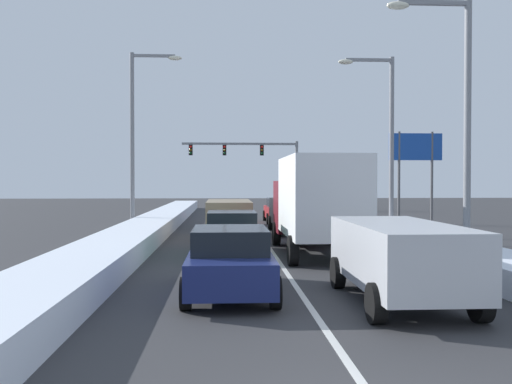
{
  "coord_description": "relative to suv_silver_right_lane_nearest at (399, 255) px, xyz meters",
  "views": [
    {
      "loc": [
        -1.74,
        -5.54,
        2.55
      ],
      "look_at": [
        0.5,
        33.84,
        1.79
      ],
      "focal_mm": 39.51,
      "sensor_mm": 36.0,
      "label": 1
    }
  ],
  "objects": [
    {
      "name": "ground_plane",
      "position": [
        -1.93,
        12.27,
        -1.02
      ],
      "size": [
        120.0,
        120.0,
        0.0
      ],
      "primitive_type": "plane",
      "color": "#333335"
    },
    {
      "name": "street_lamp_left_mid",
      "position": [
        -8.05,
        17.67,
        4.38
      ],
      "size": [
        2.66,
        0.36,
        9.14
      ],
      "color": "gray",
      "rests_on": "ground"
    },
    {
      "name": "lane_stripe_between_right_lane_and_center_lane",
      "position": [
        -1.93,
        16.84,
        -1.01
      ],
      "size": [
        0.14,
        50.28,
        0.01
      ],
      "primitive_type": "cube",
      "color": "silver",
      "rests_on": "ground"
    },
    {
      "name": "roadside_sign_right",
      "position": [
        7.73,
        21.4,
        3.0
      ],
      "size": [
        3.2,
        0.16,
        5.5
      ],
      "color": "#59595B",
      "rests_on": "ground"
    },
    {
      "name": "box_truck_right_lane_second",
      "position": [
        -0.47,
        7.69,
        0.88
      ],
      "size": [
        2.53,
        7.2,
        3.36
      ],
      "color": "maroon",
      "rests_on": "ground"
    },
    {
      "name": "street_lamp_right_near",
      "position": [
        3.46,
        5.41,
        3.87
      ],
      "size": [
        2.66,
        0.36,
        8.16
      ],
      "color": "gray",
      "rests_on": "ground"
    },
    {
      "name": "suv_black_right_lane_third",
      "position": [
        -0.27,
        16.03,
        0.0
      ],
      "size": [
        2.16,
        4.9,
        1.67
      ],
      "color": "black",
      "rests_on": "ground"
    },
    {
      "name": "street_lamp_right_mid",
      "position": [
        3.86,
        14.55,
        3.99
      ],
      "size": [
        2.66,
        0.36,
        8.38
      ],
      "color": "gray",
      "rests_on": "ground"
    },
    {
      "name": "sedan_green_center_lane_second",
      "position": [
        -3.41,
        7.87,
        -0.25
      ],
      "size": [
        2.0,
        4.5,
        1.51
      ],
      "color": "#1E5633",
      "rests_on": "ground"
    },
    {
      "name": "suv_tan_center_lane_third",
      "position": [
        -3.46,
        13.89,
        0.0
      ],
      "size": [
        2.16,
        4.9,
        1.67
      ],
      "color": "#937F60",
      "rests_on": "ground"
    },
    {
      "name": "snow_bank_left_shoulder",
      "position": [
        -7.23,
        16.84,
        -0.67
      ],
      "size": [
        2.05,
        50.28,
        0.7
      ],
      "primitive_type": "cube",
      "color": "silver",
      "rests_on": "ground"
    },
    {
      "name": "sedan_navy_center_lane_nearest",
      "position": [
        -3.54,
        1.08,
        -0.25
      ],
      "size": [
        2.0,
        4.5,
        1.51
      ],
      "color": "navy",
      "rests_on": "ground"
    },
    {
      "name": "suv_silver_right_lane_nearest",
      "position": [
        0.0,
        0.0,
        0.0
      ],
      "size": [
        2.16,
        4.9,
        1.67
      ],
      "color": "#B7BABF",
      "rests_on": "ground"
    },
    {
      "name": "snow_bank_right_shoulder",
      "position": [
        3.37,
        16.84,
        -0.69
      ],
      "size": [
        1.96,
        50.28,
        0.65
      ],
      "primitive_type": "cube",
      "color": "silver",
      "rests_on": "ground"
    },
    {
      "name": "sedan_red_right_lane_fourth",
      "position": [
        -0.17,
        23.0,
        -0.25
      ],
      "size": [
        2.0,
        4.5,
        1.51
      ],
      "color": "maroon",
      "rests_on": "ground"
    },
    {
      "name": "sedan_charcoal_center_lane_fourth",
      "position": [
        -3.54,
        20.03,
        -0.25
      ],
      "size": [
        2.0,
        4.5,
        1.51
      ],
      "color": "#38383D",
      "rests_on": "ground"
    },
    {
      "name": "traffic_light_gantry",
      "position": [
        -0.75,
        39.68,
        3.71
      ],
      "size": [
        10.6,
        0.47,
        6.2
      ],
      "color": "slate",
      "rests_on": "ground"
    }
  ]
}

